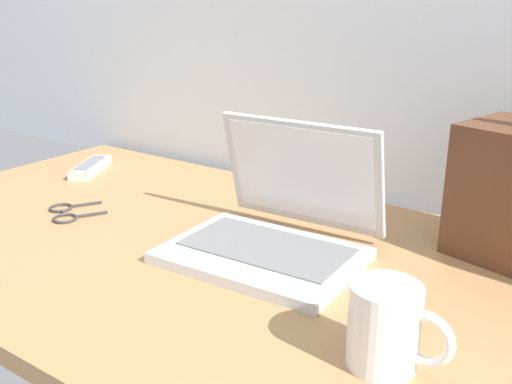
% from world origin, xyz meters
% --- Properties ---
extents(desk, '(1.60, 0.76, 0.03)m').
position_xyz_m(desk, '(0.00, 0.00, 0.01)').
color(desk, '#A87A4C').
rests_on(desk, ground).
extents(laptop, '(0.32, 0.29, 0.21)m').
position_xyz_m(laptop, '(0.01, 0.05, 0.08)').
color(laptop, silver).
rests_on(laptop, desk).
extents(coffee_mug, '(0.12, 0.08, 0.10)m').
position_xyz_m(coffee_mug, '(0.29, -0.14, 0.08)').
color(coffee_mug, white).
rests_on(coffee_mug, desk).
extents(remote_control_near, '(0.11, 0.16, 0.02)m').
position_xyz_m(remote_control_near, '(-0.61, 0.18, 0.04)').
color(remote_control_near, '#B7B7B7').
rests_on(remote_control_near, desk).
extents(eyeglasses, '(0.13, 0.14, 0.01)m').
position_xyz_m(eyeglasses, '(-0.43, -0.04, 0.03)').
color(eyeglasses, '#333338').
rests_on(eyeglasses, desk).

